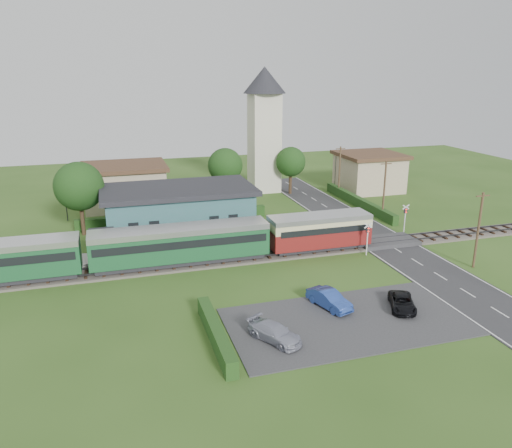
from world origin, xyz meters
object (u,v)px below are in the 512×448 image
object	(u,v)px
church_tower	(264,121)
house_east	(369,171)
equipment_hut	(102,244)
pedestrian_near	(260,234)
house_west	(125,185)
train	(145,247)
pedestrian_far	(103,248)
station_building	(179,211)
crossing_signal_far	(405,215)
car_park_dark	(402,302)
car_park_silver	(275,333)
crossing_signal_near	(368,234)
car_on_road	(342,216)
car_park_blue	(329,299)

from	to	relation	value
church_tower	house_east	size ratio (longest dim) A/B	2.00
equipment_hut	pedestrian_near	size ratio (longest dim) A/B	1.37
house_west	train	bearing A→B (deg)	-88.35
pedestrian_near	pedestrian_far	bearing A→B (deg)	20.83
station_building	pedestrian_far	xyz separation A→B (m)	(-7.96, -6.02, -1.30)
equipment_hut	crossing_signal_far	world-z (taller)	crossing_signal_far
station_building	train	world-z (taller)	station_building
car_park_dark	car_park_silver	bearing A→B (deg)	-148.17
train	house_east	distance (m)	40.79
crossing_signal_near	pedestrian_far	size ratio (longest dim) A/B	1.74
car_park_silver	pedestrian_near	world-z (taller)	pedestrian_near
house_west	crossing_signal_far	size ratio (longest dim) A/B	3.30
house_east	car_park_silver	size ratio (longest dim) A/B	2.20
car_park_dark	pedestrian_near	bearing A→B (deg)	134.24
pedestrian_near	pedestrian_far	world-z (taller)	pedestrian_far
train	car_on_road	size ratio (longest dim) A/B	14.01
station_building	car_on_road	size ratio (longest dim) A/B	5.19
equipment_hut	house_west	size ratio (longest dim) A/B	0.24
house_east	car_park_silver	bearing A→B (deg)	-126.36
station_building	church_tower	distance (m)	23.89
house_west	pedestrian_far	xyz separation A→B (m)	(-2.96, -20.03, -1.40)
car_on_road	house_east	bearing A→B (deg)	-56.21
car_on_road	pedestrian_far	bearing A→B (deg)	84.91
church_tower	house_west	bearing A→B (deg)	-171.47
car_park_blue	car_park_dark	bearing A→B (deg)	-37.11
crossing_signal_far	station_building	bearing A→B (deg)	164.37
house_east	car_on_road	size ratio (longest dim) A/B	2.85
train	car_on_road	bearing A→B (deg)	20.36
crossing_signal_near	car_park_silver	world-z (taller)	crossing_signal_near
car_park_blue	car_park_dark	world-z (taller)	car_park_blue
car_park_silver	car_park_dark	size ratio (longest dim) A/B	1.09
train	church_tower	xyz separation A→B (m)	(19.34, 26.00, 8.05)
car_park_blue	car_park_silver	world-z (taller)	car_park_blue
house_east	pedestrian_near	size ratio (longest dim) A/B	4.73
car_on_road	car_park_silver	world-z (taller)	car_park_silver
house_west	car_park_blue	world-z (taller)	house_west
car_park_dark	house_east	bearing A→B (deg)	88.12
car_park_blue	pedestrian_far	distance (m)	21.80
station_building	equipment_hut	bearing A→B (deg)	-144.08
church_tower	pedestrian_near	size ratio (longest dim) A/B	9.46
crossing_signal_far	car_park_dark	size ratio (longest dim) A/B	0.89
car_park_silver	car_park_dark	xyz separation A→B (m)	(10.60, 1.59, -0.07)
church_tower	crossing_signal_near	bearing A→B (deg)	-87.18
crossing_signal_far	church_tower	bearing A→B (deg)	110.02
car_park_dark	equipment_hut	bearing A→B (deg)	165.30
car_on_road	car_park_blue	distance (m)	23.16
car_park_blue	pedestrian_near	xyz separation A→B (m)	(-1.06, 14.32, 0.65)
car_on_road	equipment_hut	bearing A→B (deg)	84.43
house_east	car_park_blue	distance (m)	40.13
house_west	pedestrian_near	bearing A→B (deg)	-59.13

